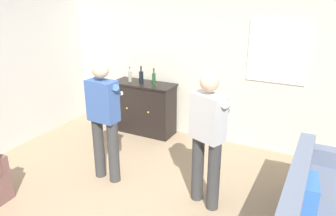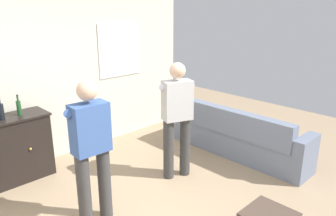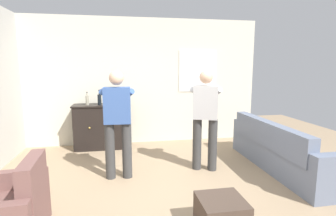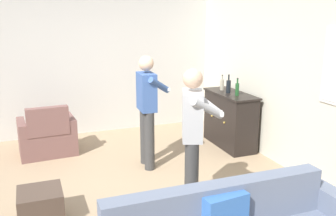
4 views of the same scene
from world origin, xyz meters
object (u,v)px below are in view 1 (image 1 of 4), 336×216
object	(u,v)px
bottle_liquor_amber	(130,76)
person_standing_left	(104,116)
bottle_wine_green	(154,79)
sideboard_cabinet	(144,108)
person_standing_right	(208,134)
bottle_spirits_clear	(141,77)

from	to	relation	value
bottle_liquor_amber	person_standing_left	bearing A→B (deg)	-68.20
bottle_wine_green	sideboard_cabinet	bearing A→B (deg)	175.72
person_standing_left	person_standing_right	size ratio (longest dim) A/B	1.00
bottle_liquor_amber	person_standing_right	xyz separation A→B (m)	(2.06, -1.50, -0.11)
bottle_liquor_amber	person_standing_right	distance (m)	2.55
sideboard_cabinet	person_standing_right	xyz separation A→B (m)	(1.80, -1.52, 0.46)
bottle_liquor_amber	bottle_wine_green	bearing A→B (deg)	1.42
sideboard_cabinet	bottle_spirits_clear	size ratio (longest dim) A/B	3.66
bottle_wine_green	person_standing_left	xyz separation A→B (m)	(0.14, -1.59, -0.12)
person_standing_left	bottle_spirits_clear	bearing A→B (deg)	103.79
person_standing_right	bottle_wine_green	bearing A→B (deg)	136.24
person_standing_left	person_standing_right	bearing A→B (deg)	3.37
bottle_spirits_clear	person_standing_left	world-z (taller)	person_standing_left
bottle_wine_green	person_standing_right	world-z (taller)	person_standing_right
bottle_liquor_amber	bottle_spirits_clear	bearing A→B (deg)	-3.09
person_standing_left	bottle_wine_green	bearing A→B (deg)	95.10
bottle_spirits_clear	person_standing_left	distance (m)	1.62
sideboard_cabinet	bottle_liquor_amber	xyz separation A→B (m)	(-0.27, -0.03, 0.57)
bottle_spirits_clear	person_standing_left	size ratio (longest dim) A/B	0.19
bottle_wine_green	bottle_liquor_amber	bearing A→B (deg)	-178.58
sideboard_cabinet	bottle_liquor_amber	size ratio (longest dim) A/B	4.25
bottle_wine_green	bottle_liquor_amber	size ratio (longest dim) A/B	1.07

